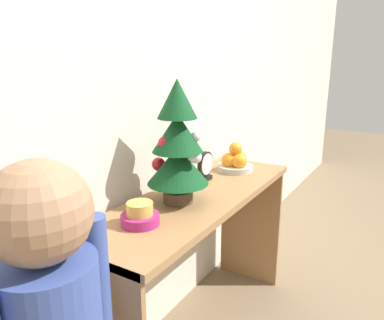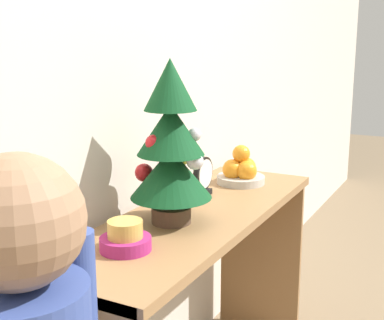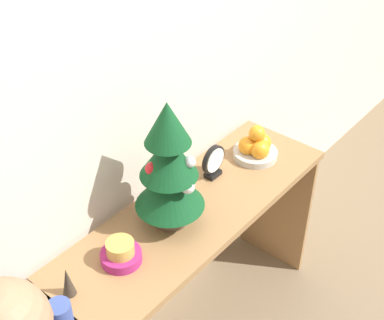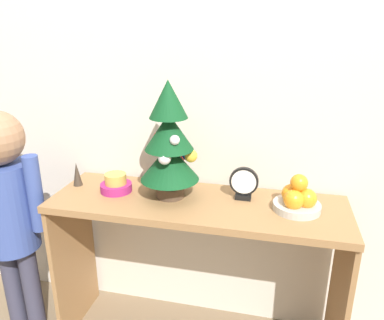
% 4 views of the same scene
% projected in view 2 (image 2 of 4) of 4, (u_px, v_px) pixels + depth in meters
% --- Properties ---
extents(back_wall, '(7.00, 0.05, 2.50)m').
position_uv_depth(back_wall, '(130.00, 47.00, 1.71)').
color(back_wall, beige).
rests_on(back_wall, ground_plane).
extents(console_table, '(1.23, 0.39, 0.73)m').
position_uv_depth(console_table, '(196.00, 259.00, 1.75)').
color(console_table, olive).
rests_on(console_table, ground_plane).
extents(mini_tree, '(0.25, 0.25, 0.49)m').
position_uv_depth(mini_tree, '(171.00, 145.00, 1.57)').
color(mini_tree, '#4C3828').
rests_on(mini_tree, console_table).
extents(fruit_bowl, '(0.19, 0.19, 0.15)m').
position_uv_depth(fruit_bowl, '(241.00, 171.00, 2.06)').
color(fruit_bowl, '#B7B2A8').
rests_on(fruit_bowl, console_table).
extents(singing_bowl, '(0.14, 0.14, 0.08)m').
position_uv_depth(singing_bowl, '(125.00, 238.00, 1.40)').
color(singing_bowl, '#9E2366').
rests_on(singing_bowl, console_table).
extents(desk_clock, '(0.12, 0.04, 0.14)m').
position_uv_depth(desk_clock, '(203.00, 176.00, 1.89)').
color(desk_clock, black).
rests_on(desk_clock, console_table).
extents(figurine, '(0.04, 0.04, 0.11)m').
position_uv_depth(figurine, '(68.00, 255.00, 1.24)').
color(figurine, '#382D23').
rests_on(figurine, console_table).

